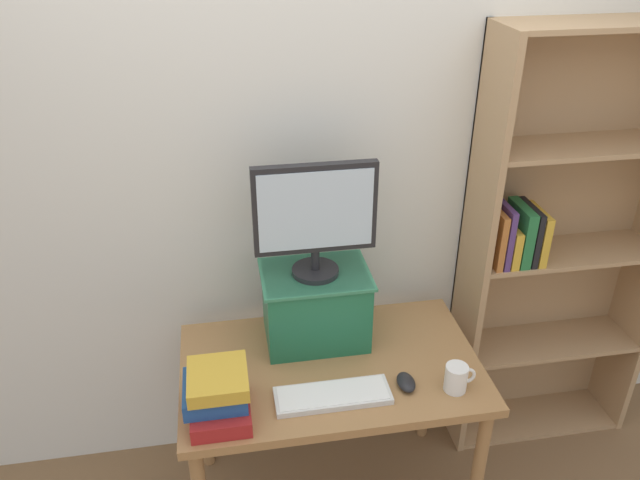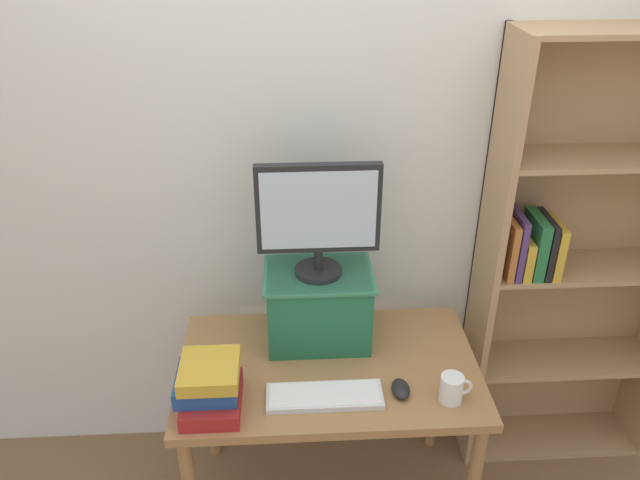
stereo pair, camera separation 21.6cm
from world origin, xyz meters
name	(u,v)px [view 1 (the left image)]	position (x,y,z in m)	size (l,w,h in m)	color
back_wall	(310,181)	(0.00, 0.47, 1.30)	(7.00, 0.08, 2.60)	silver
desk	(331,383)	(0.00, 0.00, 0.66)	(1.12, 0.68, 0.75)	#9E7042
bookshelf_unit	(555,248)	(1.04, 0.32, 0.97)	(0.85, 0.28, 1.92)	tan
riser_box	(315,304)	(-0.03, 0.17, 0.91)	(0.41, 0.30, 0.30)	#1E6642
computer_monitor	(315,216)	(-0.03, 0.17, 1.30)	(0.45, 0.18, 0.44)	black
keyboard	(333,395)	(-0.03, -0.18, 0.76)	(0.41, 0.14, 0.02)	silver
computer_mouse	(406,382)	(0.24, -0.17, 0.77)	(0.06, 0.10, 0.04)	black
book_stack	(218,394)	(-0.42, -0.18, 0.83)	(0.22, 0.26, 0.17)	maroon
coffee_mug	(457,378)	(0.41, -0.21, 0.80)	(0.11, 0.08, 0.10)	white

